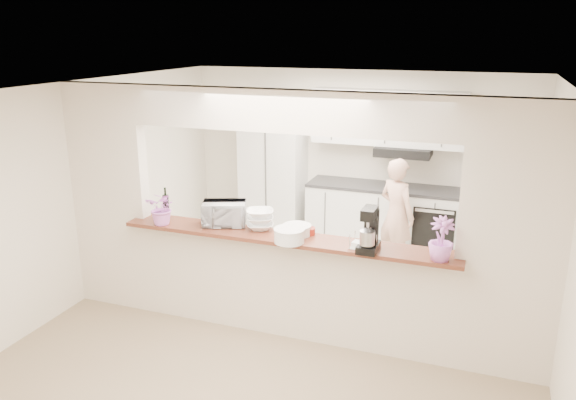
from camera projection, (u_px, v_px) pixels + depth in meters
The scene contains 19 objects.
floor at pixel (286, 333), 5.83m from camera, with size 6.00×6.00×0.00m, color gray.
tile_overlay at pixel (328, 274), 7.22m from camera, with size 5.00×2.90×0.01m, color beige.
partition at pixel (286, 196), 5.41m from camera, with size 5.00×0.15×2.50m.
bar_counter at pixel (286, 282), 5.66m from camera, with size 3.40×0.38×1.09m.
kitchen_cabinets at pixel (339, 179), 8.06m from camera, with size 3.15×0.62×2.25m.
refrigerator at pixel (504, 204), 7.30m from camera, with size 0.75×0.70×1.70m, color #9F9EA3.
flower_left at pixel (163, 208), 5.76m from camera, with size 0.32×0.28×0.35m, color #CD6DA5.
wine_bottle_a at pixel (166, 206), 6.01m from camera, with size 0.06×0.06×0.31m.
wine_bottle_b at pixel (166, 206), 6.00m from camera, with size 0.07×0.07×0.33m.
toaster_oven at pixel (224, 214), 5.76m from camera, with size 0.44×0.30×0.24m, color #B8B7BC.
serving_bowls at pixel (260, 220), 5.63m from camera, with size 0.27×0.27×0.20m, color white.
plate_stack_a at pixel (289, 235), 5.30m from camera, with size 0.30×0.30×0.14m.
plate_stack_b at pixel (297, 230), 5.50m from camera, with size 0.29×0.29×0.10m.
red_bowl at pixel (308, 231), 5.52m from camera, with size 0.14×0.14×0.07m, color maroon.
tan_bowl at pixel (296, 233), 5.45m from camera, with size 0.15×0.15×0.07m, color beige.
utensil_caddy at pixel (363, 241), 5.09m from camera, with size 0.25×0.18×0.22m.
stand_mixer at pixel (369, 231), 5.06m from camera, with size 0.18×0.29×0.41m.
flower_right at pixel (441, 239), 4.84m from camera, with size 0.22×0.22×0.39m, color #BE73D5.
person at pixel (397, 215), 7.20m from camera, with size 0.54×0.35×1.48m, color tan.
Camera 1 is at (1.79, -4.87, 3.00)m, focal length 35.00 mm.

